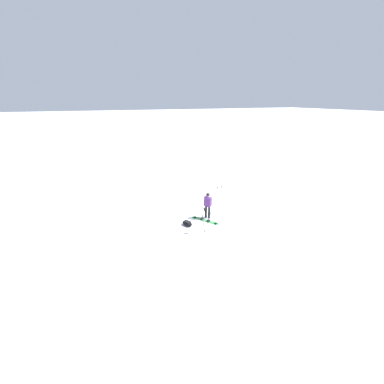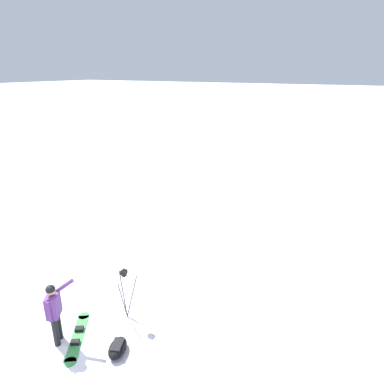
% 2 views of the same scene
% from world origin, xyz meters
% --- Properties ---
extents(ground_plane, '(300.00, 300.00, 0.00)m').
position_xyz_m(ground_plane, '(0.00, 0.00, 0.00)').
color(ground_plane, white).
extents(snowboarder, '(0.54, 0.69, 1.61)m').
position_xyz_m(snowboarder, '(0.19, -0.57, 0.96)').
color(snowboarder, black).
rests_on(snowboarder, ground_plane).
extents(snowboard, '(1.13, 1.52, 0.10)m').
position_xyz_m(snowboard, '(-0.09, -0.87, 0.02)').
color(snowboard, '#3F994C').
rests_on(snowboard, ground_plane).
extents(gear_bag_large, '(0.61, 0.76, 0.26)m').
position_xyz_m(gear_bag_large, '(-1.26, -0.99, 0.14)').
color(gear_bag_large, black).
rests_on(gear_bag_large, ground_plane).
extents(camera_tripod, '(0.59, 0.51, 1.42)m').
position_xyz_m(camera_tripod, '(-0.68, -2.04, 1.01)').
color(camera_tripod, '#262628').
rests_on(camera_tripod, ground_plane).
extents(ski_poles, '(0.37, 0.33, 1.23)m').
position_xyz_m(ski_poles, '(1.85, 1.04, 0.82)').
color(ski_poles, gray).
rests_on(ski_poles, ground_plane).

